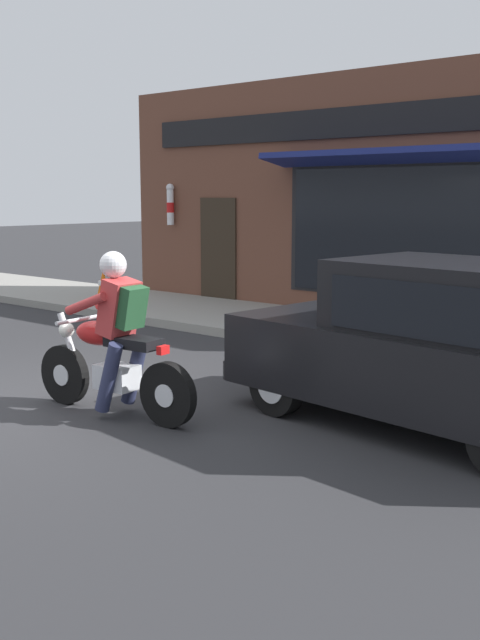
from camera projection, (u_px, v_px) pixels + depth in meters
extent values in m
plane|color=#2B2B2D|center=(40.00, 399.00, 7.97)|extent=(80.00, 80.00, 0.00)
cube|color=gray|center=(178.00, 309.00, 13.78)|extent=(2.60, 22.00, 0.14)
cube|color=brown|center=(345.00, 198.00, 13.01)|extent=(0.50, 9.80, 4.20)
cube|color=black|center=(400.00, 233.00, 12.12)|extent=(0.04, 4.12, 2.10)
cube|color=black|center=(400.00, 232.00, 12.13)|extent=(0.02, 4.31, 2.20)
cube|color=#2D2319|center=(218.00, 252.00, 14.67)|extent=(0.04, 0.90, 2.10)
cube|color=navy|center=(393.00, 156.00, 11.67)|extent=(0.81, 4.71, 0.24)
cube|color=black|center=(338.00, 123.00, 12.59)|extent=(0.06, 8.33, 0.50)
cylinder|color=white|center=(170.00, 208.00, 15.24)|extent=(0.14, 0.14, 0.70)
cylinder|color=red|center=(170.00, 208.00, 15.24)|extent=(0.15, 0.15, 0.20)
sphere|color=silver|center=(170.00, 188.00, 15.17)|extent=(0.16, 0.16, 0.16)
cylinder|color=black|center=(65.00, 374.00, 7.76)|extent=(0.15, 0.63, 0.62)
cylinder|color=silver|center=(65.00, 374.00, 7.76)|extent=(0.14, 0.23, 0.22)
cylinder|color=black|center=(168.00, 395.00, 6.97)|extent=(0.15, 0.63, 0.62)
cylinder|color=silver|center=(168.00, 395.00, 6.97)|extent=(0.14, 0.23, 0.22)
cube|color=silver|center=(117.00, 377.00, 7.33)|extent=(0.31, 0.42, 0.24)
ellipsoid|color=#B21919|center=(98.00, 333.00, 7.40)|extent=(0.34, 0.54, 0.24)
cube|color=black|center=(133.00, 342.00, 7.13)|extent=(0.30, 0.58, 0.10)
cylinder|color=silver|center=(70.00, 346.00, 7.65)|extent=(0.10, 0.33, 0.68)
cylinder|color=silver|center=(78.00, 320.00, 7.54)|extent=(0.56, 0.08, 0.04)
sphere|color=silver|center=(66.00, 330.00, 7.66)|extent=(0.16, 0.16, 0.16)
cylinder|color=silver|center=(159.00, 389.00, 7.24)|extent=(0.12, 0.55, 0.08)
cube|color=red|center=(163.00, 350.00, 6.93)|extent=(0.12, 0.07, 0.08)
cylinder|color=#282D4C|center=(109.00, 377.00, 7.13)|extent=(0.17, 0.36, 0.71)
cylinder|color=#282D4C|center=(135.00, 370.00, 7.42)|extent=(0.17, 0.36, 0.71)
cube|color=#B23333|center=(119.00, 308.00, 7.18)|extent=(0.37, 0.35, 0.57)
cylinder|color=#B23333|center=(86.00, 304.00, 7.15)|extent=(0.13, 0.52, 0.26)
cylinder|color=#B23333|center=(115.00, 299.00, 7.47)|extent=(0.13, 0.52, 0.26)
sphere|color=silver|center=(113.00, 265.00, 7.15)|extent=(0.26, 0.26, 0.26)
cube|color=#1E4728|center=(131.00, 307.00, 7.09)|extent=(0.30, 0.26, 0.42)
cylinder|color=black|center=(277.00, 385.00, 7.35)|extent=(0.25, 0.62, 0.60)
cylinder|color=silver|center=(277.00, 385.00, 7.35)|extent=(0.24, 0.35, 0.33)
cylinder|color=black|center=(366.00, 363.00, 8.33)|extent=(0.25, 0.62, 0.60)
cylinder|color=silver|center=(366.00, 363.00, 8.33)|extent=(0.24, 0.35, 0.33)
cube|color=black|center=(424.00, 364.00, 6.94)|extent=(2.06, 3.87, 0.70)
cube|color=black|center=(451.00, 298.00, 6.65)|extent=(1.65, 2.06, 0.66)
cube|color=black|center=(371.00, 295.00, 7.28)|extent=(1.36, 0.50, 0.51)
cube|color=black|center=(405.00, 309.00, 6.16)|extent=(0.21, 1.51, 0.46)
cube|color=silver|center=(245.00, 332.00, 7.90)|extent=(0.24, 0.07, 0.14)
cube|color=silver|center=(309.00, 321.00, 8.59)|extent=(0.24, 0.07, 0.14)
cube|color=#28282B|center=(280.00, 359.00, 8.28)|extent=(1.61, 0.31, 0.20)
cube|color=black|center=(104.00, 299.00, 14.46)|extent=(0.36, 0.36, 0.04)
cone|color=orange|center=(103.00, 284.00, 14.41)|extent=(0.28, 0.28, 0.56)
cylinder|color=white|center=(103.00, 283.00, 14.41)|extent=(0.20, 0.20, 0.08)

